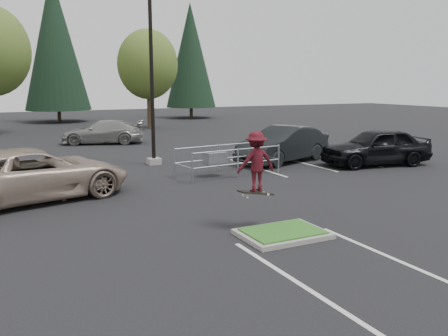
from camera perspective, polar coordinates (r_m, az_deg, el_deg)
name	(u,v)px	position (r m, az deg, el deg)	size (l,w,h in m)	color
ground	(283,236)	(12.51, 7.07, -8.13)	(120.00, 120.00, 0.00)	black
grass_median	(283,233)	(12.48, 7.07, -7.79)	(2.20, 1.60, 0.16)	gray
stall_lines	(158,193)	(17.18, -8.00, -3.05)	(22.62, 17.60, 0.01)	silver
light_pole	(151,69)	(22.99, -8.72, 11.72)	(0.70, 0.60, 10.12)	gray
decid_c	(148,67)	(41.66, -9.18, 11.96)	(5.12, 5.12, 8.38)	#38281C
conif_b	(55,42)	(50.93, -19.69, 14.10)	(6.38, 6.38, 14.50)	#38281C
conif_c	(191,55)	(53.56, -4.05, 13.36)	(5.50, 5.50, 12.50)	#38281C
cart_corral	(218,158)	(20.03, -0.72, 1.23)	(4.54, 2.03, 1.25)	#94969C
skateboarder	(256,162)	(12.77, 3.89, 0.73)	(1.09, 0.68, 1.80)	black
car_l_tan	(33,174)	(17.16, -22.01, -0.73)	(2.92, 6.33, 1.76)	gray
car_r_charc	(283,144)	(23.79, 7.16, 2.85)	(1.89, 5.41, 1.78)	black
car_r_black	(377,147)	(23.87, 17.88, 2.46)	(2.11, 5.24, 1.79)	black
car_far_silver	(104,132)	(31.80, -14.20, 4.23)	(2.13, 5.23, 1.52)	gray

